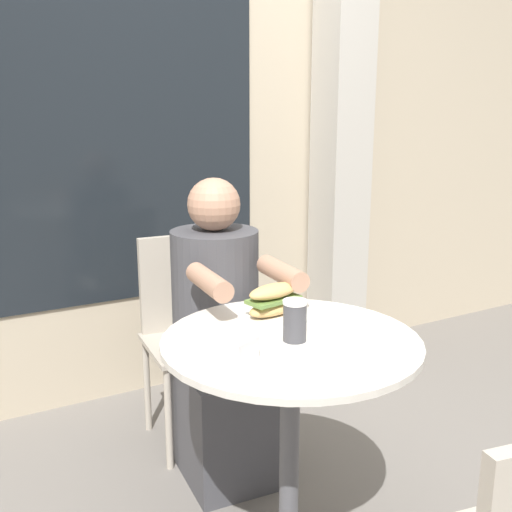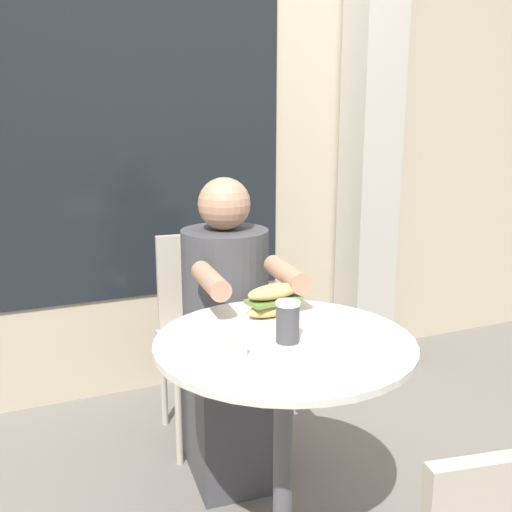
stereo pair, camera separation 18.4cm
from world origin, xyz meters
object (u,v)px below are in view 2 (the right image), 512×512
object	(u,v)px
seated_diner	(228,349)
sandwich_on_plate	(274,304)
cafe_table	(284,403)
drink_cup	(289,321)
diner_chair	(202,316)

from	to	relation	value
seated_diner	sandwich_on_plate	xyz separation A→B (m)	(0.01, -0.37, 0.29)
cafe_table	sandwich_on_plate	bearing A→B (deg)	74.66
sandwich_on_plate	drink_cup	size ratio (longest dim) A/B	1.90
sandwich_on_plate	seated_diner	bearing A→B (deg)	92.03
diner_chair	sandwich_on_plate	size ratio (longest dim) A/B	3.83
cafe_table	seated_diner	xyz separation A→B (m)	(0.04, 0.55, -0.05)
cafe_table	drink_cup	bearing A→B (deg)	-79.02
diner_chair	sandwich_on_plate	bearing A→B (deg)	95.01
diner_chair	seated_diner	size ratio (longest dim) A/B	0.75
cafe_table	diner_chair	size ratio (longest dim) A/B	0.86
sandwich_on_plate	diner_chair	bearing A→B (deg)	90.21
cafe_table	seated_diner	size ratio (longest dim) A/B	0.65
diner_chair	sandwich_on_plate	world-z (taller)	diner_chair
seated_diner	drink_cup	world-z (taller)	seated_diner
cafe_table	sandwich_on_plate	distance (m)	0.31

